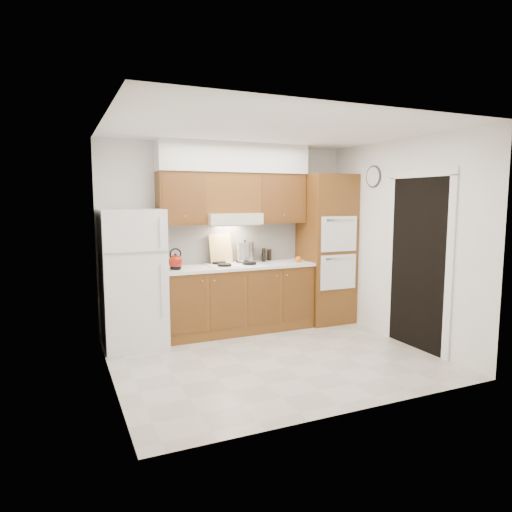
{
  "coord_description": "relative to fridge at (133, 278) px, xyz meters",
  "views": [
    {
      "loc": [
        -2.26,
        -4.61,
        1.84
      ],
      "look_at": [
        -0.03,
        0.45,
        1.15
      ],
      "focal_mm": 32.0,
      "sensor_mm": 36.0,
      "label": 1
    }
  ],
  "objects": [
    {
      "name": "ceiling",
      "position": [
        1.41,
        -1.14,
        1.74
      ],
      "size": [
        3.6,
        3.6,
        0.0
      ],
      "primitive_type": "plane",
      "color": "white",
      "rests_on": "wall_back"
    },
    {
      "name": "fridge",
      "position": [
        0.0,
        0.0,
        0.0
      ],
      "size": [
        0.75,
        0.72,
        1.72
      ],
      "primitive_type": "cube",
      "color": "white",
      "rests_on": "floor"
    },
    {
      "name": "floor",
      "position": [
        1.41,
        -1.14,
        -0.86
      ],
      "size": [
        3.6,
        3.6,
        0.0
      ],
      "primitive_type": "plane",
      "color": "beige",
      "rests_on": "ground"
    },
    {
      "name": "upper_cab_over_hood",
      "position": [
        1.38,
        0.19,
        1.06
      ],
      "size": [
        0.75,
        0.33,
        0.55
      ],
      "primitive_type": "cube",
      "color": "brown",
      "rests_on": "range_hood"
    },
    {
      "name": "backsplash",
      "position": [
        1.43,
        0.34,
        0.36
      ],
      "size": [
        2.11,
        0.03,
        0.56
      ],
      "primitive_type": "cube",
      "color": "white",
      "rests_on": "countertop"
    },
    {
      "name": "wall_left",
      "position": [
        -0.4,
        -1.14,
        0.44
      ],
      "size": [
        0.02,
        3.0,
        2.6
      ],
      "primitive_type": "cube",
      "color": "white",
      "rests_on": "floor"
    },
    {
      "name": "upper_cab_left",
      "position": [
        0.69,
        0.19,
        0.99
      ],
      "size": [
        0.63,
        0.33,
        0.7
      ],
      "primitive_type": "cube",
      "color": "brown",
      "rests_on": "wall_back"
    },
    {
      "name": "wall_clock",
      "position": [
        3.19,
        -0.59,
        1.29
      ],
      "size": [
        0.02,
        0.3,
        0.3
      ],
      "primitive_type": "cylinder",
      "rotation": [
        0.0,
        1.57,
        0.0
      ],
      "color": "#3F3833",
      "rests_on": "wall_right"
    },
    {
      "name": "condiment_c",
      "position": [
        2.03,
        0.3,
        0.16
      ],
      "size": [
        0.07,
        0.07,
        0.17
      ],
      "primitive_type": "cylinder",
      "rotation": [
        0.0,
        0.0,
        0.22
      ],
      "color": "black",
      "rests_on": "countertop"
    },
    {
      "name": "stock_pot",
      "position": [
        1.6,
        0.19,
        0.24
      ],
      "size": [
        0.29,
        0.29,
        0.26
      ],
      "primitive_type": "cylinder",
      "rotation": [
        0.0,
        0.0,
        -0.15
      ],
      "color": "#B1B1B6",
      "rests_on": "cooktop"
    },
    {
      "name": "condiment_b",
      "position": [
        1.9,
        0.21,
        0.17
      ],
      "size": [
        0.07,
        0.07,
        0.18
      ],
      "primitive_type": "cylinder",
      "rotation": [
        0.0,
        0.0,
        -0.21
      ],
      "color": "black",
      "rests_on": "countertop"
    },
    {
      "name": "oven_cabinet",
      "position": [
        2.85,
        0.03,
        0.24
      ],
      "size": [
        0.7,
        0.65,
        2.2
      ],
      "primitive_type": "cube",
      "color": "brown",
      "rests_on": "floor"
    },
    {
      "name": "range_hood",
      "position": [
        1.38,
        0.13,
        0.71
      ],
      "size": [
        0.75,
        0.45,
        0.15
      ],
      "primitive_type": "cube",
      "color": "silver",
      "rests_on": "wall_back"
    },
    {
      "name": "soffit",
      "position": [
        1.43,
        0.18,
        1.54
      ],
      "size": [
        2.13,
        0.36,
        0.4
      ],
      "primitive_type": "cube",
      "color": "silver",
      "rests_on": "wall_back"
    },
    {
      "name": "cooktop",
      "position": [
        1.38,
        0.07,
        0.09
      ],
      "size": [
        0.74,
        0.5,
        0.01
      ],
      "primitive_type": "cube",
      "color": "white",
      "rests_on": "countertop"
    },
    {
      "name": "upper_cab_right",
      "position": [
        2.12,
        0.19,
        0.99
      ],
      "size": [
        0.73,
        0.33,
        0.7
      ],
      "primitive_type": "cube",
      "color": "brown",
      "rests_on": "wall_back"
    },
    {
      "name": "orange_near",
      "position": [
        2.39,
        0.04,
        0.12
      ],
      "size": [
        0.08,
        0.08,
        0.07
      ],
      "primitive_type": "sphere",
      "rotation": [
        0.0,
        0.0,
        -0.07
      ],
      "color": "orange",
      "rests_on": "countertop"
    },
    {
      "name": "orange_far",
      "position": [
        2.32,
        -0.05,
        0.12
      ],
      "size": [
        0.09,
        0.09,
        0.08
      ],
      "primitive_type": "sphere",
      "rotation": [
        0.0,
        0.0,
        0.1
      ],
      "color": "#F4560C",
      "rests_on": "countertop"
    },
    {
      "name": "kettle",
      "position": [
        0.54,
        -0.03,
        0.18
      ],
      "size": [
        0.22,
        0.22,
        0.18
      ],
      "primitive_type": "sphere",
      "rotation": [
        0.0,
        0.0,
        0.25
      ],
      "color": "maroon",
      "rests_on": "countertop"
    },
    {
      "name": "wall_back",
      "position": [
        1.41,
        0.36,
        0.44
      ],
      "size": [
        3.6,
        0.02,
        2.6
      ],
      "primitive_type": "cube",
      "color": "white",
      "rests_on": "floor"
    },
    {
      "name": "cutting_board",
      "position": [
        1.25,
        0.25,
        0.28
      ],
      "size": [
        0.35,
        0.15,
        0.44
      ],
      "primitive_type": "cube",
      "rotation": [
        -0.21,
        0.0,
        0.12
      ],
      "color": "tan",
      "rests_on": "countertop"
    },
    {
      "name": "condiment_a",
      "position": [
        1.94,
        0.31,
        0.17
      ],
      "size": [
        0.06,
        0.06,
        0.18
      ],
      "primitive_type": "cylinder",
      "rotation": [
        0.0,
        0.0,
        -0.28
      ],
      "color": "black",
      "rests_on": "countertop"
    },
    {
      "name": "wall_right",
      "position": [
        3.21,
        -1.14,
        0.44
      ],
      "size": [
        0.02,
        3.0,
        2.6
      ],
      "primitive_type": "cube",
      "color": "white",
      "rests_on": "floor"
    },
    {
      "name": "doorway",
      "position": [
        3.19,
        -1.49,
        0.19
      ],
      "size": [
        0.02,
        0.9,
        2.1
      ],
      "primitive_type": "cube",
      "color": "black",
      "rests_on": "floor"
    },
    {
      "name": "base_cabinets",
      "position": [
        1.43,
        0.06,
        -0.41
      ],
      "size": [
        2.11,
        0.6,
        0.9
      ],
      "primitive_type": "cube",
      "color": "brown",
      "rests_on": "floor"
    },
    {
      "name": "countertop",
      "position": [
        1.43,
        0.05,
        0.06
      ],
      "size": [
        2.13,
        0.62,
        0.04
      ],
      "primitive_type": "cube",
      "color": "white",
      "rests_on": "base_cabinets"
    }
  ]
}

